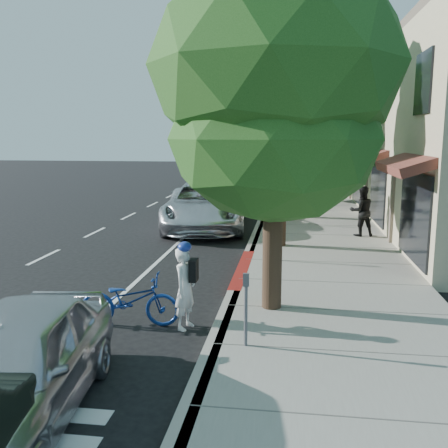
% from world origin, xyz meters
% --- Properties ---
extents(ground, '(120.00, 120.00, 0.00)m').
position_xyz_m(ground, '(0.00, 0.00, 0.00)').
color(ground, black).
rests_on(ground, ground).
extents(sidewalk, '(4.60, 56.00, 0.15)m').
position_xyz_m(sidewalk, '(2.30, 8.00, 0.07)').
color(sidewalk, gray).
rests_on(sidewalk, ground).
extents(curb, '(0.30, 56.00, 0.15)m').
position_xyz_m(curb, '(0.00, 8.00, 0.07)').
color(curb, '#9E998E').
rests_on(curb, ground).
extents(curb_red_segment, '(0.32, 4.00, 0.15)m').
position_xyz_m(curb_red_segment, '(0.00, 1.00, 0.07)').
color(curb_red_segment, maroon).
rests_on(curb_red_segment, ground).
extents(storefront_building, '(10.00, 36.00, 7.00)m').
position_xyz_m(storefront_building, '(9.60, 18.00, 3.50)').
color(storefront_building, '#B2AA89').
rests_on(storefront_building, ground).
extents(street_tree_0, '(4.91, 4.91, 7.85)m').
position_xyz_m(street_tree_0, '(0.90, -2.00, 4.82)').
color(street_tree_0, black).
rests_on(street_tree_0, ground).
extents(street_tree_1, '(4.21, 4.21, 7.70)m').
position_xyz_m(street_tree_1, '(0.90, 4.00, 4.86)').
color(street_tree_1, black).
rests_on(street_tree_1, ground).
extents(street_tree_2, '(4.85, 4.85, 7.72)m').
position_xyz_m(street_tree_2, '(0.90, 10.00, 4.74)').
color(street_tree_2, black).
rests_on(street_tree_2, ground).
extents(street_tree_3, '(5.20, 5.20, 7.51)m').
position_xyz_m(street_tree_3, '(0.90, 16.00, 4.50)').
color(street_tree_3, black).
rests_on(street_tree_3, ground).
extents(street_tree_4, '(4.08, 4.08, 6.77)m').
position_xyz_m(street_tree_4, '(0.90, 22.00, 4.19)').
color(street_tree_4, black).
rests_on(street_tree_4, ground).
extents(street_tree_5, '(5.48, 5.48, 6.98)m').
position_xyz_m(street_tree_5, '(0.90, 28.00, 4.04)').
color(street_tree_5, black).
rests_on(street_tree_5, ground).
extents(cyclist, '(0.53, 0.66, 1.58)m').
position_xyz_m(cyclist, '(-0.70, -3.00, 0.79)').
color(cyclist, white).
rests_on(cyclist, ground).
extents(bicycle, '(1.97, 0.80, 1.02)m').
position_xyz_m(bicycle, '(-1.80, -3.00, 0.51)').
color(bicycle, navy).
rests_on(bicycle, ground).
extents(silver_suv, '(3.89, 6.91, 1.82)m').
position_xyz_m(silver_suv, '(-2.20, 7.40, 0.91)').
color(silver_suv, silver).
rests_on(silver_suv, ground).
extents(dark_sedan, '(1.77, 4.64, 1.51)m').
position_xyz_m(dark_sedan, '(-2.20, 11.62, 0.76)').
color(dark_sedan, black).
rests_on(dark_sedan, ground).
extents(white_pickup, '(2.78, 6.11, 1.73)m').
position_xyz_m(white_pickup, '(-2.11, 19.06, 0.87)').
color(white_pickup, silver).
rests_on(white_pickup, ground).
extents(dark_suv_far, '(2.51, 5.35, 1.77)m').
position_xyz_m(dark_suv_far, '(-1.32, 22.26, 0.88)').
color(dark_suv_far, black).
rests_on(dark_suv_far, ground).
extents(near_car_a, '(2.29, 4.60, 1.51)m').
position_xyz_m(near_car_a, '(-2.20, -6.42, 0.75)').
color(near_car_a, '#BCBBC1').
rests_on(near_car_a, ground).
extents(pedestrian, '(0.99, 0.84, 1.77)m').
position_xyz_m(pedestrian, '(3.72, 5.96, 1.04)').
color(pedestrian, black).
rests_on(pedestrian, sidewalk).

